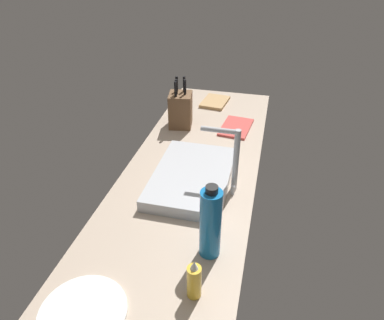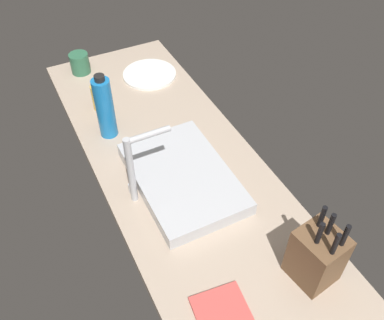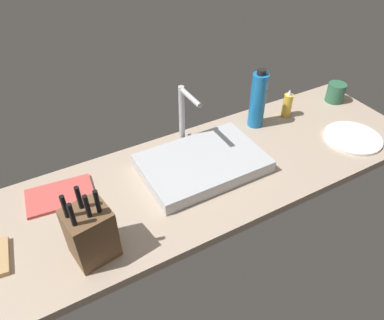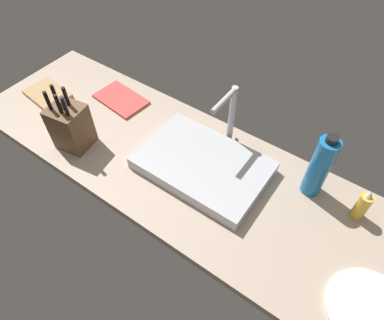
{
  "view_description": "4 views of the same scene",
  "coord_description": "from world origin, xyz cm",
  "px_view_note": "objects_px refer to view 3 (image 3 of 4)",
  "views": [
    {
      "loc": [
        122.71,
        31.17,
        94.43
      ],
      "look_at": [
        -3.06,
        0.86,
        10.23
      ],
      "focal_mm": 33.19,
      "sensor_mm": 36.0,
      "label": 1
    },
    {
      "loc": [
        -88.15,
        44.59,
        117.0
      ],
      "look_at": [
        7.06,
        -2.95,
        9.39
      ],
      "focal_mm": 39.6,
      "sensor_mm": 36.0,
      "label": 2
    },
    {
      "loc": [
        -53.65,
        -91.61,
        99.64
      ],
      "look_at": [
        -2.25,
        0.34,
        11.82
      ],
      "focal_mm": 34.26,
      "sensor_mm": 36.0,
      "label": 3
    },
    {
      "loc": [
        46.82,
        -65.33,
        105.07
      ],
      "look_at": [
        0.77,
        -0.48,
        9.98
      ],
      "focal_mm": 31.66,
      "sensor_mm": 36.0,
      "label": 4
    }
  ],
  "objects_px": {
    "sink_basin": "(202,163)",
    "soap_bottle": "(287,105)",
    "water_bottle": "(258,100)",
    "dinner_plate": "(353,138)",
    "knife_block": "(91,233)",
    "coffee_mug": "(336,93)",
    "faucet": "(184,113)",
    "dish_towel": "(60,195)"
  },
  "relations": [
    {
      "from": "sink_basin",
      "to": "soap_bottle",
      "type": "xyz_separation_m",
      "value": [
        0.54,
        0.14,
        0.04
      ]
    },
    {
      "from": "sink_basin",
      "to": "water_bottle",
      "type": "bearing_deg",
      "value": 21.95
    },
    {
      "from": "soap_bottle",
      "to": "dinner_plate",
      "type": "height_order",
      "value": "soap_bottle"
    },
    {
      "from": "sink_basin",
      "to": "knife_block",
      "type": "bearing_deg",
      "value": -159.7
    },
    {
      "from": "coffee_mug",
      "to": "faucet",
      "type": "bearing_deg",
      "value": 177.52
    },
    {
      "from": "dinner_plate",
      "to": "coffee_mug",
      "type": "height_order",
      "value": "coffee_mug"
    },
    {
      "from": "faucet",
      "to": "knife_block",
      "type": "xyz_separation_m",
      "value": [
        -0.5,
        -0.35,
        -0.07
      ]
    },
    {
      "from": "soap_bottle",
      "to": "dish_towel",
      "type": "height_order",
      "value": "soap_bottle"
    },
    {
      "from": "sink_basin",
      "to": "dinner_plate",
      "type": "bearing_deg",
      "value": -12.71
    },
    {
      "from": "faucet",
      "to": "water_bottle",
      "type": "distance_m",
      "value": 0.36
    },
    {
      "from": "sink_basin",
      "to": "soap_bottle",
      "type": "relative_size",
      "value": 3.35
    },
    {
      "from": "sink_basin",
      "to": "dish_towel",
      "type": "xyz_separation_m",
      "value": [
        -0.53,
        0.12,
        -0.02
      ]
    },
    {
      "from": "faucet",
      "to": "knife_block",
      "type": "height_order",
      "value": "faucet"
    },
    {
      "from": "water_bottle",
      "to": "dinner_plate",
      "type": "height_order",
      "value": "water_bottle"
    },
    {
      "from": "knife_block",
      "to": "dinner_plate",
      "type": "height_order",
      "value": "knife_block"
    },
    {
      "from": "knife_block",
      "to": "dish_towel",
      "type": "bearing_deg",
      "value": 88.32
    },
    {
      "from": "sink_basin",
      "to": "dinner_plate",
      "type": "height_order",
      "value": "sink_basin"
    },
    {
      "from": "water_bottle",
      "to": "dish_towel",
      "type": "xyz_separation_m",
      "value": [
        -0.9,
        -0.03,
        -0.12
      ]
    },
    {
      "from": "faucet",
      "to": "knife_block",
      "type": "bearing_deg",
      "value": -145.55
    },
    {
      "from": "coffee_mug",
      "to": "soap_bottle",
      "type": "bearing_deg",
      "value": 177.94
    },
    {
      "from": "knife_block",
      "to": "water_bottle",
      "type": "xyz_separation_m",
      "value": [
        0.87,
        0.33,
        0.03
      ]
    },
    {
      "from": "faucet",
      "to": "dinner_plate",
      "type": "xyz_separation_m",
      "value": [
        0.67,
        -0.31,
        -0.16
      ]
    },
    {
      "from": "sink_basin",
      "to": "coffee_mug",
      "type": "xyz_separation_m",
      "value": [
        0.85,
        0.13,
        0.02
      ]
    },
    {
      "from": "soap_bottle",
      "to": "dinner_plate",
      "type": "distance_m",
      "value": 0.32
    },
    {
      "from": "knife_block",
      "to": "coffee_mug",
      "type": "bearing_deg",
      "value": 4.19
    },
    {
      "from": "faucet",
      "to": "water_bottle",
      "type": "bearing_deg",
      "value": -2.07
    },
    {
      "from": "sink_basin",
      "to": "soap_bottle",
      "type": "bearing_deg",
      "value": 14.14
    },
    {
      "from": "faucet",
      "to": "soap_bottle",
      "type": "xyz_separation_m",
      "value": [
        0.54,
        -0.03,
        -0.1
      ]
    },
    {
      "from": "water_bottle",
      "to": "coffee_mug",
      "type": "distance_m",
      "value": 0.49
    },
    {
      "from": "dish_towel",
      "to": "coffee_mug",
      "type": "xyz_separation_m",
      "value": [
        1.38,
        0.01,
        0.04
      ]
    },
    {
      "from": "dinner_plate",
      "to": "coffee_mug",
      "type": "relative_size",
      "value": 2.62
    },
    {
      "from": "knife_block",
      "to": "coffee_mug",
      "type": "distance_m",
      "value": 1.38
    },
    {
      "from": "dish_towel",
      "to": "coffee_mug",
      "type": "relative_size",
      "value": 2.5
    },
    {
      "from": "soap_bottle",
      "to": "faucet",
      "type": "bearing_deg",
      "value": 177.28
    },
    {
      "from": "sink_basin",
      "to": "knife_block",
      "type": "relative_size",
      "value": 1.8
    },
    {
      "from": "soap_bottle",
      "to": "dish_towel",
      "type": "bearing_deg",
      "value": -179.01
    },
    {
      "from": "dinner_plate",
      "to": "dish_towel",
      "type": "height_order",
      "value": "same"
    },
    {
      "from": "sink_basin",
      "to": "faucet",
      "type": "relative_size",
      "value": 1.71
    },
    {
      "from": "faucet",
      "to": "dish_towel",
      "type": "height_order",
      "value": "faucet"
    },
    {
      "from": "dish_towel",
      "to": "water_bottle",
      "type": "bearing_deg",
      "value": 1.97
    },
    {
      "from": "faucet",
      "to": "water_bottle",
      "type": "relative_size",
      "value": 1.01
    },
    {
      "from": "sink_basin",
      "to": "dinner_plate",
      "type": "relative_size",
      "value": 1.91
    }
  ]
}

